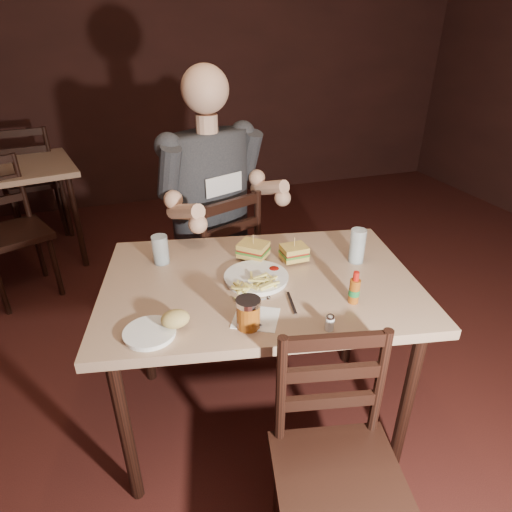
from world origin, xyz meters
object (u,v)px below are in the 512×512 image
object	(u,v)px
main_table	(260,295)
bg_table	(16,178)
chair_near	(340,483)
bg_chair_near	(11,234)
dinner_plate	(256,278)
side_plate	(150,334)
diner	(214,176)
glass_left	(160,250)
bg_chair_far	(32,181)
chair_far	(213,265)
hot_sauce	(355,287)
glass_right	(357,246)
syrup_dispenser	(248,313)

from	to	relation	value
main_table	bg_table	xyz separation A→B (m)	(-1.21, 2.09, -0.01)
chair_near	bg_chair_near	world-z (taller)	bg_chair_near
bg_table	dinner_plate	world-z (taller)	dinner_plate
bg_table	side_plate	distance (m)	2.44
diner	glass_left	world-z (taller)	diner
main_table	dinner_plate	bearing A→B (deg)	178.20
main_table	bg_chair_far	bearing A→B (deg)	114.52
chair_far	bg_table	bearing A→B (deg)	-71.54
bg_chair_far	side_plate	size ratio (longest dim) A/B	5.76
bg_chair_far	dinner_plate	bearing A→B (deg)	105.20
bg_chair_near	side_plate	distance (m)	1.94
main_table	side_plate	bearing A→B (deg)	-153.90
bg_table	hot_sauce	xyz separation A→B (m)	(1.48, -2.35, 0.15)
dinner_plate	glass_left	world-z (taller)	glass_left
bg_table	glass_left	xyz separation A→B (m)	(0.85, -1.83, 0.15)
chair_far	bg_chair_far	world-z (taller)	bg_chair_far
glass_right	hot_sauce	distance (m)	0.32
dinner_plate	syrup_dispenser	xyz separation A→B (m)	(-0.12, -0.28, 0.05)
bg_chair_near	syrup_dispenser	xyz separation A→B (m)	(1.07, -1.82, 0.36)
dinner_plate	side_plate	world-z (taller)	dinner_plate
bg_chair_near	side_plate	world-z (taller)	bg_chair_near
chair_far	glass_left	distance (m)	0.67
main_table	hot_sauce	bearing A→B (deg)	-43.73
syrup_dispenser	side_plate	distance (m)	0.33
bg_chair_near	diner	xyz separation A→B (m)	(1.19, -0.88, 0.53)
diner	hot_sauce	xyz separation A→B (m)	(0.29, -0.93, -0.16)
chair_near	dinner_plate	bearing A→B (deg)	105.98
bg_chair_far	glass_right	size ratio (longest dim) A/B	6.48
diner	main_table	bearing A→B (deg)	-110.26
hot_sauce	glass_right	bearing A→B (deg)	58.42
bg_chair_far	syrup_dispenser	world-z (taller)	bg_chair_far
main_table	bg_chair_near	size ratio (longest dim) A/B	1.48
bg_chair_near	hot_sauce	xyz separation A→B (m)	(1.48, -1.80, 0.37)
chair_far	syrup_dispenser	bearing A→B (deg)	62.57
glass_right	dinner_plate	bearing A→B (deg)	-178.60
glass_right	side_plate	world-z (taller)	glass_right
side_plate	bg_chair_far	bearing A→B (deg)	104.65
main_table	chair_far	size ratio (longest dim) A/B	1.50
bg_chair_far	side_plate	bearing A→B (deg)	95.60
bg_chair_near	glass_right	size ratio (longest dim) A/B	6.24
chair_far	bg_chair_near	bearing A→B (deg)	-57.14
chair_near	syrup_dispenser	size ratio (longest dim) A/B	7.96
bg_table	dinner_plate	xyz separation A→B (m)	(1.19, -2.09, 0.10)
glass_left	hot_sauce	distance (m)	0.82
chair_far	syrup_dispenser	distance (m)	1.07
glass_right	hot_sauce	xyz separation A→B (m)	(-0.17, -0.27, -0.01)
main_table	bg_table	world-z (taller)	same
diner	hot_sauce	distance (m)	0.99
chair_near	syrup_dispenser	world-z (taller)	syrup_dispenser
chair_near	diner	size ratio (longest dim) A/B	0.82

